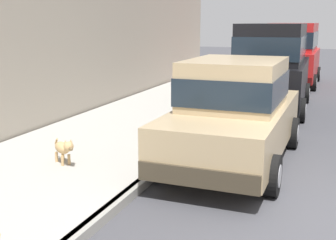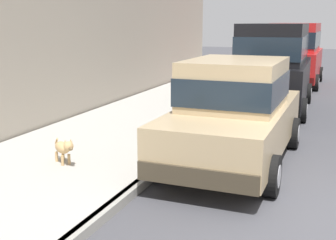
{
  "view_description": "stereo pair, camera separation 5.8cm",
  "coord_description": "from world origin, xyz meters",
  "px_view_note": "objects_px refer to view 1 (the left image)",
  "views": [
    {
      "loc": [
        -0.52,
        -5.92,
        2.56
      ],
      "look_at": [
        -3.2,
        1.28,
        0.85
      ],
      "focal_mm": 47.16,
      "sensor_mm": 36.0,
      "label": 1
    },
    {
      "loc": [
        -0.46,
        -5.9,
        2.56
      ],
      "look_at": [
        -3.2,
        1.28,
        0.85
      ],
      "focal_mm": 47.16,
      "sensor_mm": 36.0,
      "label": 2
    }
  ],
  "objects_px": {
    "car_tan_sedan": "(235,111)",
    "dog_tan": "(64,148)",
    "car_red_van": "(293,51)",
    "car_black_van": "(272,63)"
  },
  "relations": [
    {
      "from": "car_tan_sedan",
      "to": "dog_tan",
      "type": "height_order",
      "value": "car_tan_sedan"
    },
    {
      "from": "car_red_van",
      "to": "dog_tan",
      "type": "bearing_deg",
      "value": -101.89
    },
    {
      "from": "dog_tan",
      "to": "car_red_van",
      "type": "bearing_deg",
      "value": 78.11
    },
    {
      "from": "car_black_van",
      "to": "dog_tan",
      "type": "relative_size",
      "value": 7.56
    },
    {
      "from": "car_black_van",
      "to": "dog_tan",
      "type": "distance_m",
      "value": 7.51
    },
    {
      "from": "car_red_van",
      "to": "dog_tan",
      "type": "height_order",
      "value": "car_red_van"
    },
    {
      "from": "car_black_van",
      "to": "car_red_van",
      "type": "distance_m",
      "value": 5.77
    },
    {
      "from": "car_tan_sedan",
      "to": "car_red_van",
      "type": "bearing_deg",
      "value": 89.85
    },
    {
      "from": "car_red_van",
      "to": "car_tan_sedan",
      "type": "bearing_deg",
      "value": -90.15
    },
    {
      "from": "car_tan_sedan",
      "to": "car_red_van",
      "type": "height_order",
      "value": "car_red_van"
    }
  ]
}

